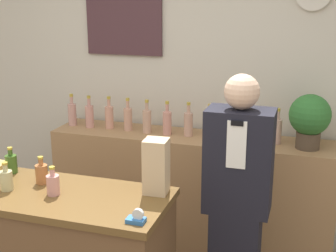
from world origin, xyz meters
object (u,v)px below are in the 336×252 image
at_px(potted_plant, 310,118).
at_px(tape_dispenser, 137,218).
at_px(shopkeeper, 237,202).
at_px(paper_bag, 156,166).

distance_m(potted_plant, tape_dispenser, 1.61).
height_order(shopkeeper, potted_plant, shopkeeper).
relative_size(shopkeeper, potted_plant, 4.02).
xyz_separation_m(potted_plant, tape_dispenser, (-0.75, -1.41, -0.20)).
xyz_separation_m(shopkeeper, paper_bag, (-0.39, -0.36, 0.32)).
bearing_deg(tape_dispenser, potted_plant, 62.03).
bearing_deg(tape_dispenser, shopkeeper, 62.87).
relative_size(potted_plant, tape_dispenser, 4.33).
distance_m(potted_plant, paper_bag, 1.31).
relative_size(shopkeeper, tape_dispenser, 17.39).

